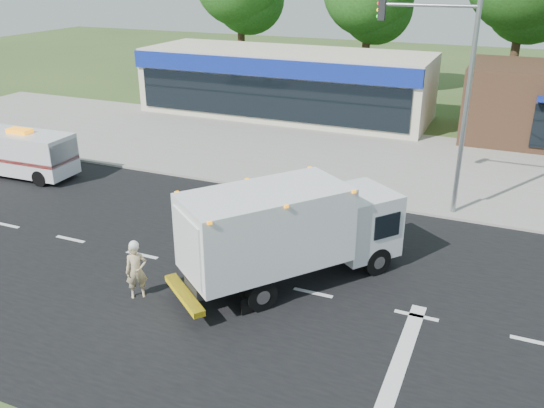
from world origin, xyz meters
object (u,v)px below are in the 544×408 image
object	(u,v)px
traffic_signal_pole	(450,85)
ambulance_van	(25,153)
ems_box_truck	(289,228)
emergency_worker	(136,270)

from	to	relation	value
traffic_signal_pole	ambulance_van	bearing A→B (deg)	-169.73
ems_box_truck	traffic_signal_pole	world-z (taller)	traffic_signal_pole
ems_box_truck	traffic_signal_pole	bearing A→B (deg)	13.70
ambulance_van	traffic_signal_pole	distance (m)	18.28
emergency_worker	traffic_signal_pole	world-z (taller)	traffic_signal_pole
emergency_worker	ambulance_van	bearing A→B (deg)	108.65
emergency_worker	ems_box_truck	bearing A→B (deg)	-5.43
emergency_worker	traffic_signal_pole	bearing A→B (deg)	14.94
ems_box_truck	ambulance_van	bearing A→B (deg)	112.02
emergency_worker	ambulance_van	distance (m)	12.53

